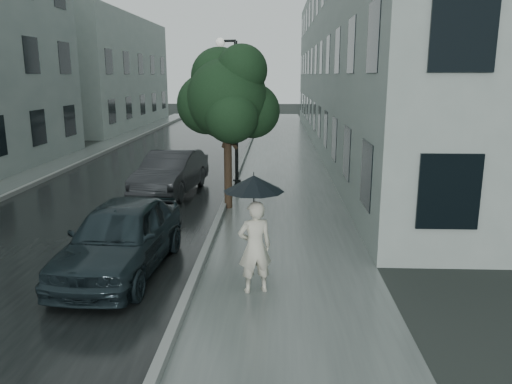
{
  "coord_description": "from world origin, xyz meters",
  "views": [
    {
      "loc": [
        -0.05,
        -8.07,
        3.81
      ],
      "look_at": [
        -0.49,
        2.57,
        1.3
      ],
      "focal_mm": 35.0,
      "sensor_mm": 36.0,
      "label": 1
    }
  ],
  "objects_px": {
    "pedestrian": "(255,247)",
    "car_near": "(121,237)",
    "lamp_post": "(232,103)",
    "car_far": "(171,172)",
    "street_tree": "(227,97)"
  },
  "relations": [
    {
      "from": "street_tree",
      "to": "lamp_post",
      "type": "xyz_separation_m",
      "value": [
        -0.15,
        3.08,
        -0.31
      ]
    },
    {
      "from": "pedestrian",
      "to": "street_tree",
      "type": "distance_m",
      "value": 6.41
    },
    {
      "from": "pedestrian",
      "to": "street_tree",
      "type": "relative_size",
      "value": 0.36
    },
    {
      "from": "street_tree",
      "to": "car_far",
      "type": "relative_size",
      "value": 1.1
    },
    {
      "from": "car_near",
      "to": "street_tree",
      "type": "bearing_deg",
      "value": 75.45
    },
    {
      "from": "pedestrian",
      "to": "car_near",
      "type": "xyz_separation_m",
      "value": [
        -2.67,
        0.86,
        -0.13
      ]
    },
    {
      "from": "pedestrian",
      "to": "car_far",
      "type": "height_order",
      "value": "pedestrian"
    },
    {
      "from": "lamp_post",
      "to": "car_far",
      "type": "height_order",
      "value": "lamp_post"
    },
    {
      "from": "lamp_post",
      "to": "car_far",
      "type": "xyz_separation_m",
      "value": [
        -1.9,
        -1.41,
        -2.18
      ]
    },
    {
      "from": "lamp_post",
      "to": "car_far",
      "type": "distance_m",
      "value": 3.22
    },
    {
      "from": "car_near",
      "to": "car_far",
      "type": "bearing_deg",
      "value": 97.05
    },
    {
      "from": "pedestrian",
      "to": "car_near",
      "type": "bearing_deg",
      "value": -35.06
    },
    {
      "from": "lamp_post",
      "to": "car_near",
      "type": "height_order",
      "value": "lamp_post"
    },
    {
      "from": "pedestrian",
      "to": "car_far",
      "type": "relative_size",
      "value": 0.4
    },
    {
      "from": "street_tree",
      "to": "car_far",
      "type": "bearing_deg",
      "value": 140.81
    }
  ]
}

